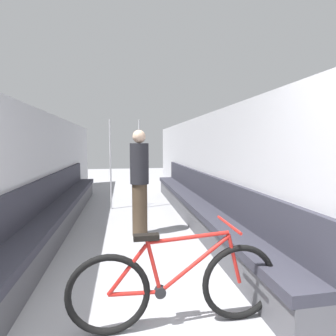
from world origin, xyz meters
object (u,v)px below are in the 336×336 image
grab_pole_far (111,166)px  passenger_standing (140,182)px  bench_seat_row_right (196,206)px  bench_seat_row_left (59,211)px  grab_pole_near (139,166)px  bicycle (176,286)px

grab_pole_far → passenger_standing: size_ratio=1.19×
bench_seat_row_right → grab_pole_far: bearing=142.1°
bench_seat_row_left → grab_pole_far: bearing=56.5°
grab_pole_near → grab_pole_far: same height
bench_seat_row_right → bicycle: size_ratio=3.75×
bench_seat_row_left → grab_pole_near: size_ratio=3.20×
bench_seat_row_right → grab_pole_near: 1.73m
bench_seat_row_right → grab_pole_near: size_ratio=3.20×
bench_seat_row_left → bicycle: size_ratio=3.75×
bench_seat_row_right → bicycle: 2.96m
bench_seat_row_left → grab_pole_far: grab_pole_far is taller
bicycle → grab_pole_far: 4.20m
bench_seat_row_left → bicycle: 3.20m
bench_seat_row_right → grab_pole_far: size_ratio=3.20×
bench_seat_row_left → bench_seat_row_right: bearing=0.0°
bicycle → passenger_standing: size_ratio=1.01×
bench_seat_row_left → bicycle: bench_seat_row_left is taller
bench_seat_row_left → grab_pole_far: (0.85, 1.29, 0.68)m
bench_seat_row_left → bench_seat_row_right: 2.50m
bicycle → grab_pole_near: (-0.04, 4.04, 0.64)m
grab_pole_near → grab_pole_far: (-0.65, 0.04, 0.00)m
bench_seat_row_left → passenger_standing: bearing=-22.7°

